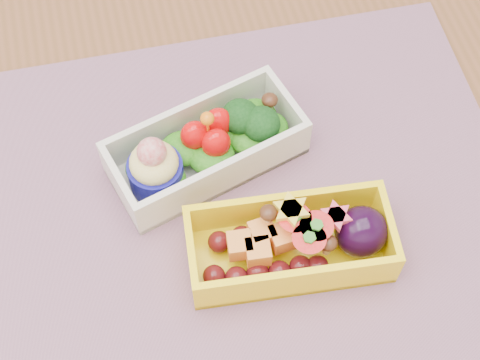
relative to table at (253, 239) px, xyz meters
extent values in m
cube|color=brown|center=(0.00, 0.00, 0.08)|extent=(1.20, 0.80, 0.04)
cube|color=gray|center=(-0.02, -0.01, 0.10)|extent=(0.57, 0.44, 0.00)
cube|color=silver|center=(-0.04, 0.05, 0.13)|extent=(0.20, 0.13, 0.05)
ellipsoid|color=#469D20|center=(-0.04, 0.05, 0.12)|extent=(0.19, 0.11, 0.02)
cylinder|color=#131289|center=(-0.09, 0.03, 0.13)|extent=(0.05, 0.05, 0.03)
sphere|color=red|center=(-0.09, 0.03, 0.17)|extent=(0.03, 0.03, 0.03)
ellipsoid|color=red|center=(-0.05, 0.06, 0.14)|extent=(0.03, 0.02, 0.04)
ellipsoid|color=red|center=(-0.03, 0.04, 0.14)|extent=(0.03, 0.02, 0.04)
ellipsoid|color=red|center=(-0.02, 0.06, 0.14)|extent=(0.03, 0.02, 0.04)
sphere|color=orange|center=(-0.03, 0.05, 0.17)|extent=(0.01, 0.01, 0.01)
ellipsoid|color=black|center=(0.00, 0.07, 0.14)|extent=(0.04, 0.04, 0.03)
ellipsoid|color=black|center=(0.02, 0.05, 0.14)|extent=(0.04, 0.04, 0.03)
ellipsoid|color=#3F2111|center=(0.03, 0.08, 0.15)|extent=(0.02, 0.02, 0.01)
cube|color=yellow|center=(0.01, -0.07, 0.13)|extent=(0.19, 0.10, 0.05)
ellipsoid|color=#4C0E11|center=(-0.02, -0.07, 0.12)|extent=(0.10, 0.06, 0.02)
cube|color=orange|center=(-0.01, -0.06, 0.13)|extent=(0.05, 0.04, 0.02)
cone|color=red|center=(0.02, -0.06, 0.14)|extent=(0.03, 0.03, 0.03)
cone|color=red|center=(0.04, -0.07, 0.14)|extent=(0.03, 0.03, 0.03)
cone|color=red|center=(0.03, -0.08, 0.14)|extent=(0.03, 0.03, 0.03)
cylinder|color=yellow|center=(0.02, -0.05, 0.16)|extent=(0.03, 0.03, 0.01)
cylinder|color=#E53F5B|center=(0.06, -0.07, 0.15)|extent=(0.03, 0.03, 0.01)
ellipsoid|color=#3F2111|center=(0.00, -0.05, 0.14)|extent=(0.02, 0.02, 0.01)
ellipsoid|color=#3F2111|center=(0.04, -0.09, 0.14)|extent=(0.02, 0.02, 0.01)
ellipsoid|color=black|center=(0.08, -0.08, 0.13)|extent=(0.05, 0.05, 0.05)
camera|label=1|loc=(-0.10, -0.33, 0.72)|focal=54.28mm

